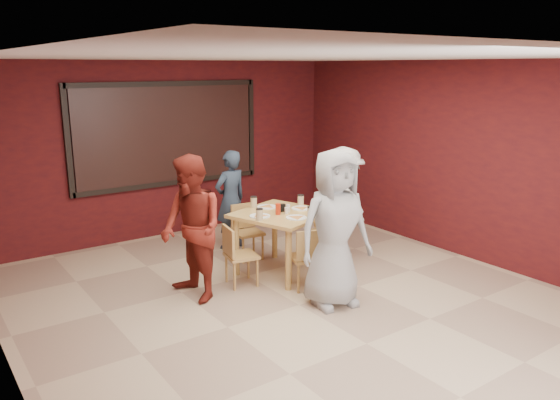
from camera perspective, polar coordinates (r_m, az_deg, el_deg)
floor at (r=6.48m, az=2.01°, el=-10.91°), size 7.00×7.00×0.00m
window_blinds at (r=8.93m, az=-11.54°, el=6.74°), size 3.00×0.02×1.50m
dining_table at (r=7.20m, az=0.11°, el=-2.14°), size 1.34×1.34×0.99m
chair_front at (r=6.75m, az=2.99°, el=-5.76°), size 0.49×0.49×0.79m
chair_back at (r=7.88m, az=-3.53°, el=-2.93°), size 0.42×0.42×0.78m
chair_left at (r=6.88m, az=-4.57°, el=-5.47°), size 0.44×0.44×0.78m
chair_right at (r=7.64m, az=4.40°, el=-3.09°), size 0.51×0.51×0.87m
diner_front at (r=6.22m, az=5.73°, el=-3.02°), size 0.98×0.73×1.83m
diner_back at (r=8.23m, az=-5.18°, el=0.02°), size 0.59×0.43×1.50m
diner_left at (r=6.44m, az=-9.20°, el=-2.99°), size 0.70×0.88×1.73m
diner_right at (r=7.97m, az=6.67°, el=-0.16°), size 0.82×1.14×1.59m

